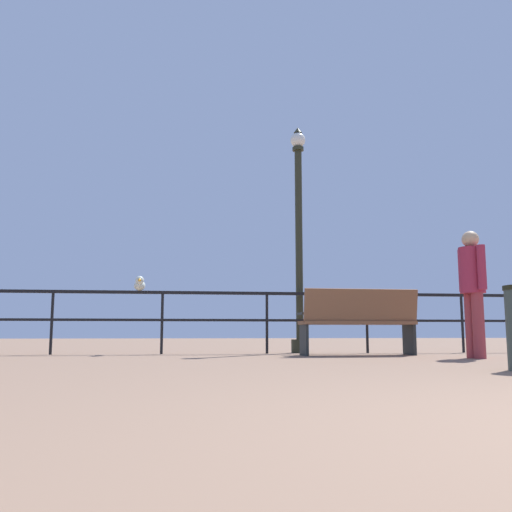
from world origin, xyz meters
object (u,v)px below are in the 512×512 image
Objects in this scene: person_by_bench at (473,284)px; seagull_on_rail at (140,284)px; bench_near_left at (359,318)px; lamppost_center at (299,237)px.

seagull_on_rail is (-4.49, 1.99, 0.12)m from person_by_bench.
lamppost_center is (-0.65, 1.16, 1.39)m from bench_near_left.
lamppost_center is 3.08m from person_by_bench.
lamppost_center is at bearing 5.48° from seagull_on_rail.
seagull_on_rail is (-3.27, 0.91, 0.54)m from bench_near_left.
bench_near_left is 1.69m from person_by_bench.
seagull_on_rail is at bearing 156.09° from person_by_bench.
seagull_on_rail reaches higher than bench_near_left.
person_by_bench is at bearing -50.20° from lamppost_center.
lamppost_center is 2.77m from seagull_on_rail.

